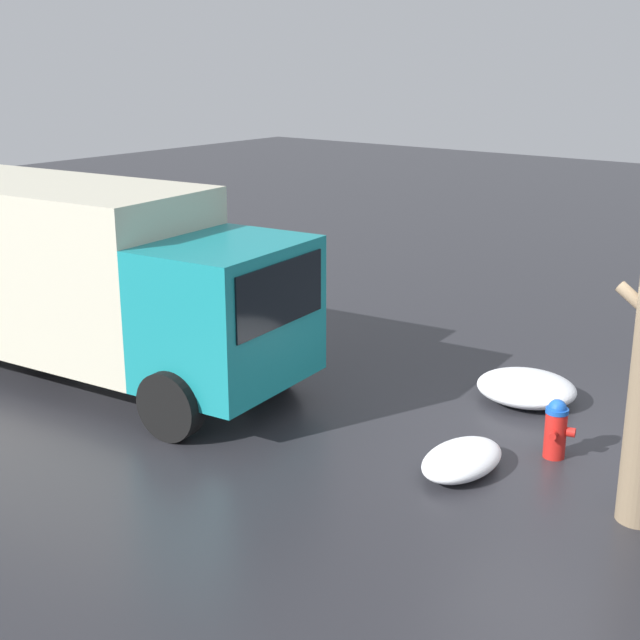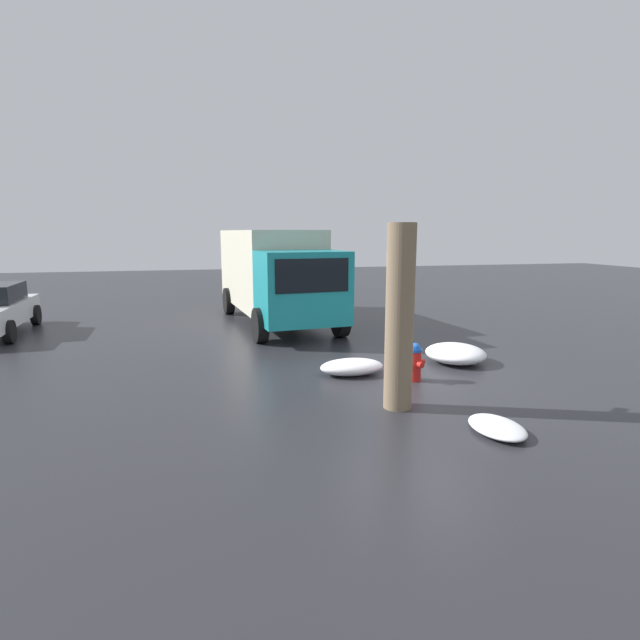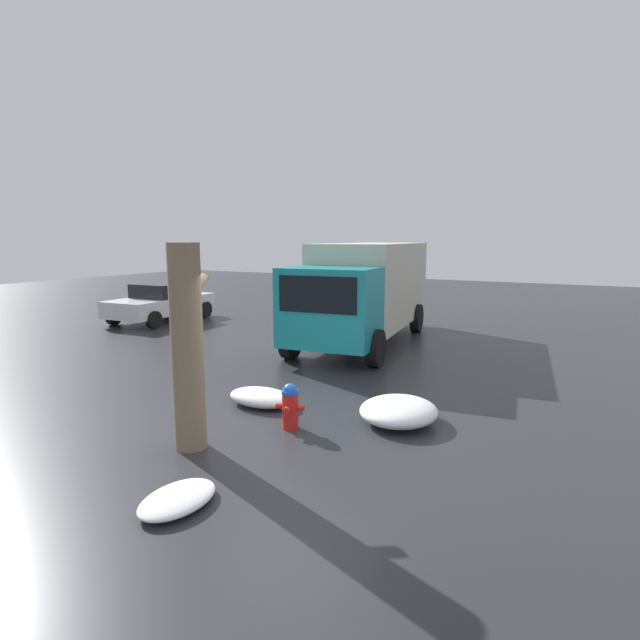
# 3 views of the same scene
# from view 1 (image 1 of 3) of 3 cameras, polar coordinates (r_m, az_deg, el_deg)

# --- Properties ---
(ground_plane) EXTENTS (60.00, 60.00, 0.00)m
(ground_plane) POSITION_cam_1_polar(r_m,az_deg,el_deg) (11.19, 14.71, -8.46)
(ground_plane) COLOR #28282D
(fire_hydrant) EXTENTS (0.37, 0.47, 0.74)m
(fire_hydrant) POSITION_cam_1_polar(r_m,az_deg,el_deg) (11.03, 14.87, -6.69)
(fire_hydrant) COLOR red
(fire_hydrant) RESTS_ON ground_plane
(delivery_truck) EXTENTS (7.31, 3.09, 2.85)m
(delivery_truck) POSITION_cam_1_polar(r_m,az_deg,el_deg) (13.57, -15.54, 2.98)
(delivery_truck) COLOR teal
(delivery_truck) RESTS_ON ground_plane
(snow_pile_by_hydrant) EXTENTS (1.38, 1.27, 0.40)m
(snow_pile_by_hydrant) POSITION_cam_1_polar(r_m,az_deg,el_deg) (12.72, 13.07, -4.25)
(snow_pile_by_hydrant) COLOR white
(snow_pile_by_hydrant) RESTS_ON ground_plane
(snow_pile_by_tree) EXTENTS (0.77, 1.28, 0.31)m
(snow_pile_by_tree) POSITION_cam_1_polar(r_m,az_deg,el_deg) (10.53, 9.07, -8.81)
(snow_pile_by_tree) COLOR white
(snow_pile_by_tree) RESTS_ON ground_plane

